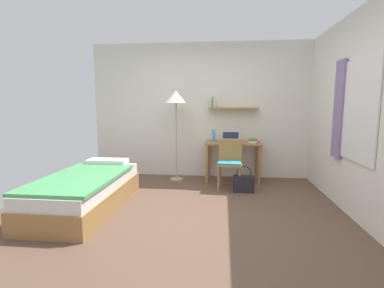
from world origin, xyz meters
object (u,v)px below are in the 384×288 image
Objects in this scene: desk_chair at (230,161)px; handbag at (244,183)px; desk at (233,150)px; bed at (86,191)px; water_bottle at (214,136)px; laptop at (231,139)px; book_stack at (253,140)px; standing_lamp at (176,102)px.

desk_chair is 1.91× the size of handbag.
desk_chair is (-0.07, -0.50, -0.12)m from desk.
water_bottle reaches higher than bed.
desk is at bearing 39.01° from bed.
handbag is (2.21, 0.96, -0.09)m from bed.
laptop is at bearing 40.97° from bed.
bed is 4.48× the size of handbag.
desk is 1.23× the size of desk_chair.
book_stack is (0.42, 0.49, 0.30)m from desk_chair.
bed is 2.41m from handbag.
laptop is at bearing 8.04° from standing_lamp.
desk_chair is at bearing -97.61° from desk.
bed is 2.35× the size of desk_chair.
bed is 2.45m from water_bottle.
bed is 8.67× the size of water_bottle.
desk is 0.85m from handbag.
desk is 1.38m from standing_lamp.
book_stack is 0.95m from handbag.
water_bottle is 0.52× the size of handbag.
bed is at bearing -149.70° from desk_chair.
water_bottle is at bearing 44.45° from bed.
desk is 4.39× the size of book_stack.
book_stack is (0.71, -0.01, -0.08)m from water_bottle.
bed is 2.66m from desk.
standing_lamp is (-0.99, 0.44, 1.01)m from desk_chair.
desk is at bearing 0.46° from water_bottle.
desk_chair is at bearing 137.92° from handbag.
laptop is (-0.04, 0.08, 0.19)m from desk.
bed is 2.72m from laptop.
handbag is at bearing -77.31° from desk.
standing_lamp reaches higher than desk.
desk_chair is 0.69m from water_bottle.
handbag is at bearing 23.37° from bed.
water_bottle is at bearing -164.80° from laptop.
bed is 1.18× the size of standing_lamp.
bed is 8.41× the size of book_stack.
standing_lamp reaches higher than book_stack.
desk is 0.52m from desk_chair.
water_bottle is (1.69, 1.66, 0.61)m from bed.
bed is at bearing -139.03° from laptop.
desk is 0.61× the size of standing_lamp.
desk is (2.05, 1.66, 0.35)m from bed.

